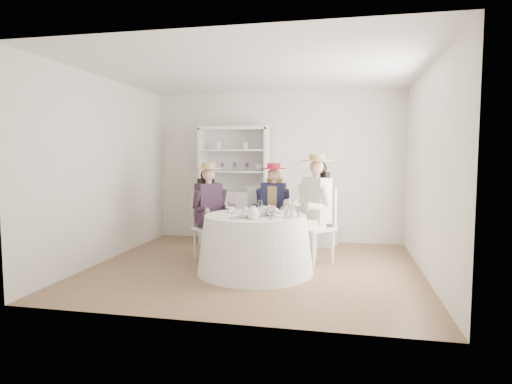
# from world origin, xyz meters

# --- Properties ---
(ground) EXTENTS (4.50, 4.50, 0.00)m
(ground) POSITION_xyz_m (0.00, 0.00, 0.00)
(ground) COLOR brown
(ground) RESTS_ON ground
(ceiling) EXTENTS (4.50, 4.50, 0.00)m
(ceiling) POSITION_xyz_m (0.00, 0.00, 2.70)
(ceiling) COLOR white
(ceiling) RESTS_ON wall_back
(wall_back) EXTENTS (4.50, 0.00, 4.50)m
(wall_back) POSITION_xyz_m (0.00, 2.00, 1.35)
(wall_back) COLOR silver
(wall_back) RESTS_ON ground
(wall_front) EXTENTS (4.50, 0.00, 4.50)m
(wall_front) POSITION_xyz_m (0.00, -2.00, 1.35)
(wall_front) COLOR silver
(wall_front) RESTS_ON ground
(wall_left) EXTENTS (0.00, 4.50, 4.50)m
(wall_left) POSITION_xyz_m (-2.25, 0.00, 1.35)
(wall_left) COLOR silver
(wall_left) RESTS_ON ground
(wall_right) EXTENTS (0.00, 4.50, 4.50)m
(wall_right) POSITION_xyz_m (2.25, 0.00, 1.35)
(wall_right) COLOR silver
(wall_right) RESTS_ON ground
(tea_table) EXTENTS (1.55, 1.55, 0.77)m
(tea_table) POSITION_xyz_m (0.06, -0.22, 0.38)
(tea_table) COLOR white
(tea_table) RESTS_ON ground
(hutch) EXTENTS (1.35, 0.79, 2.07)m
(hutch) POSITION_xyz_m (-0.71, 1.68, 0.73)
(hutch) COLOR silver
(hutch) RESTS_ON ground
(side_table) EXTENTS (0.53, 0.53, 0.65)m
(side_table) POSITION_xyz_m (0.86, 1.68, 0.33)
(side_table) COLOR silver
(side_table) RESTS_ON ground
(hatbox) EXTENTS (0.35, 0.35, 0.29)m
(hatbox) POSITION_xyz_m (0.86, 1.68, 0.80)
(hatbox) COLOR black
(hatbox) RESTS_ON side_table
(guest_left) EXTENTS (0.62, 0.61, 1.45)m
(guest_left) POSITION_xyz_m (-0.76, 0.35, 0.82)
(guest_left) COLOR silver
(guest_left) RESTS_ON ground
(guest_mid) EXTENTS (0.52, 0.55, 1.44)m
(guest_mid) POSITION_xyz_m (0.13, 0.78, 0.81)
(guest_mid) COLOR silver
(guest_mid) RESTS_ON ground
(guest_right) EXTENTS (0.67, 0.67, 1.58)m
(guest_right) POSITION_xyz_m (0.80, 0.45, 0.89)
(guest_right) COLOR silver
(guest_right) RESTS_ON ground
(spare_chair) EXTENTS (0.47, 0.47, 1.07)m
(spare_chair) POSITION_xyz_m (-0.13, 1.16, 0.57)
(spare_chair) COLOR silver
(spare_chair) RESTS_ON ground
(teacup_a) EXTENTS (0.09, 0.09, 0.07)m
(teacup_a) POSITION_xyz_m (-0.13, -0.02, 0.81)
(teacup_a) COLOR white
(teacup_a) RESTS_ON tea_table
(teacup_b) EXTENTS (0.08, 0.08, 0.06)m
(teacup_b) POSITION_xyz_m (0.06, 0.05, 0.80)
(teacup_b) COLOR white
(teacup_b) RESTS_ON tea_table
(teacup_c) EXTENTS (0.09, 0.09, 0.07)m
(teacup_c) POSITION_xyz_m (0.31, -0.13, 0.81)
(teacup_c) COLOR white
(teacup_c) RESTS_ON tea_table
(flower_bowl) EXTENTS (0.26, 0.26, 0.06)m
(flower_bowl) POSITION_xyz_m (0.26, -0.22, 0.80)
(flower_bowl) COLOR white
(flower_bowl) RESTS_ON tea_table
(flower_arrangement) EXTENTS (0.17, 0.17, 0.06)m
(flower_arrangement) POSITION_xyz_m (0.27, -0.31, 0.86)
(flower_arrangement) COLOR #D96C83
(flower_arrangement) RESTS_ON tea_table
(table_teapot) EXTENTS (0.23, 0.17, 0.17)m
(table_teapot) POSITION_xyz_m (0.11, -0.61, 0.85)
(table_teapot) COLOR white
(table_teapot) RESTS_ON tea_table
(sandwich_plate) EXTENTS (0.26, 0.26, 0.06)m
(sandwich_plate) POSITION_xyz_m (-0.03, -0.56, 0.79)
(sandwich_plate) COLOR white
(sandwich_plate) RESTS_ON tea_table
(cupcake_stand) EXTENTS (0.24, 0.24, 0.23)m
(cupcake_stand) POSITION_xyz_m (0.57, -0.34, 0.86)
(cupcake_stand) COLOR white
(cupcake_stand) RESTS_ON tea_table
(stemware_set) EXTENTS (0.88, 0.85, 0.15)m
(stemware_set) POSITION_xyz_m (0.06, -0.22, 0.85)
(stemware_set) COLOR white
(stemware_set) RESTS_ON tea_table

